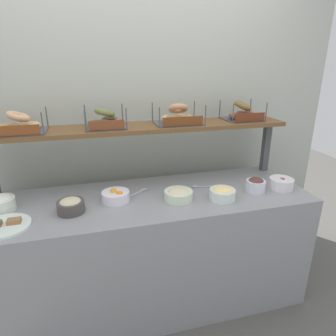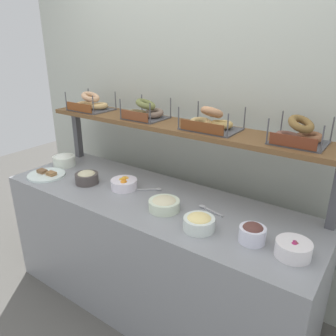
{
  "view_description": "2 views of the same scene",
  "coord_description": "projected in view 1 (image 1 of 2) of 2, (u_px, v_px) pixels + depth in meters",
  "views": [
    {
      "loc": [
        -0.36,
        -1.76,
        1.71
      ],
      "look_at": [
        0.12,
        0.04,
        1.03
      ],
      "focal_mm": 31.58,
      "sensor_mm": 36.0,
      "label": 1
    },
    {
      "loc": [
        1.2,
        -1.51,
        1.81
      ],
      "look_at": [
        0.12,
        0.01,
        1.08
      ],
      "focal_mm": 35.79,
      "sensor_mm": 36.0,
      "label": 2
    }
  ],
  "objects": [
    {
      "name": "bowl_potato_salad",
      "position": [
        178.0,
        194.0,
        1.93
      ],
      "size": [
        0.19,
        0.19,
        0.08
      ],
      "color": "silver",
      "rests_on": "deli_counter"
    },
    {
      "name": "bowl_egg_salad",
      "position": [
        222.0,
        193.0,
        1.93
      ],
      "size": [
        0.17,
        0.17,
        0.09
      ],
      "color": "white",
      "rests_on": "deli_counter"
    },
    {
      "name": "bowl_tuna_salad",
      "position": [
        71.0,
        205.0,
        1.76
      ],
      "size": [
        0.16,
        0.16,
        0.09
      ],
      "color": "#4B4341",
      "rests_on": "deli_counter"
    },
    {
      "name": "serving_spoon_by_edge",
      "position": [
        140.0,
        191.0,
        2.04
      ],
      "size": [
        0.15,
        0.12,
        0.01
      ],
      "color": "#B7B7BC",
      "rests_on": "deli_counter"
    },
    {
      "name": "bowl_beet_salad",
      "position": [
        281.0,
        183.0,
        2.09
      ],
      "size": [
        0.17,
        0.17,
        0.08
      ],
      "color": "white",
      "rests_on": "deli_counter"
    },
    {
      "name": "serving_spoon_near_plate",
      "position": [
        200.0,
        187.0,
        2.12
      ],
      "size": [
        0.18,
        0.06,
        0.01
      ],
      "color": "#B7B7BC",
      "rests_on": "deli_counter"
    },
    {
      "name": "serving_plate_white",
      "position": [
        5.0,
        226.0,
        1.61
      ],
      "size": [
        0.27,
        0.27,
        0.04
      ],
      "color": "white",
      "rests_on": "deli_counter"
    },
    {
      "name": "back_wall",
      "position": [
        137.0,
        128.0,
        2.36
      ],
      "size": [
        3.33,
        0.06,
        2.4
      ],
      "primitive_type": "cube",
      "color": "#B5BBAE",
      "rests_on": "ground_plane"
    },
    {
      "name": "bagel_basket_plain",
      "position": [
        19.0,
        125.0,
        1.85
      ],
      "size": [
        0.31,
        0.25,
        0.14
      ],
      "color": "#4C4C51",
      "rests_on": "upper_shelf"
    },
    {
      "name": "ground_plane",
      "position": [
        154.0,
        297.0,
        2.27
      ],
      "size": [
        8.0,
        8.0,
        0.0
      ],
      "primitive_type": "plane",
      "color": "#595651"
    },
    {
      "name": "bowl_chocolate_spread",
      "position": [
        256.0,
        185.0,
        2.04
      ],
      "size": [
        0.13,
        0.13,
        0.1
      ],
      "color": "white",
      "rests_on": "deli_counter"
    },
    {
      "name": "bowl_fruit_salad",
      "position": [
        116.0,
        196.0,
        1.91
      ],
      "size": [
        0.18,
        0.18,
        0.08
      ],
      "color": "white",
      "rests_on": "deli_counter"
    },
    {
      "name": "shelf_riser_right",
      "position": [
        266.0,
        147.0,
        2.4
      ],
      "size": [
        0.05,
        0.05,
        0.4
      ],
      "primitive_type": "cube",
      "color": "#4C4C51",
      "rests_on": "deli_counter"
    },
    {
      "name": "bagel_basket_cinnamon_raisin",
      "position": [
        242.0,
        113.0,
        2.26
      ],
      "size": [
        0.29,
        0.26,
        0.15
      ],
      "color": "#4C4C51",
      "rests_on": "upper_shelf"
    },
    {
      "name": "bowl_cream_cheese",
      "position": [
        0.0,
        203.0,
        1.78
      ],
      "size": [
        0.17,
        0.17,
        0.1
      ],
      "color": "white",
      "rests_on": "deli_counter"
    },
    {
      "name": "deli_counter",
      "position": [
        153.0,
        250.0,
        2.13
      ],
      "size": [
        2.13,
        0.7,
        0.85
      ],
      "primitive_type": "cube",
      "color": "gray",
      "rests_on": "ground_plane"
    },
    {
      "name": "upper_shelf",
      "position": [
        143.0,
        127.0,
        2.08
      ],
      "size": [
        2.09,
        0.32,
        0.03
      ],
      "primitive_type": "cube",
      "color": "brown",
      "rests_on": "shelf_riser_left"
    },
    {
      "name": "bagel_basket_sesame",
      "position": [
        178.0,
        117.0,
        2.12
      ],
      "size": [
        0.34,
        0.26,
        0.16
      ],
      "color": "#4C4C51",
      "rests_on": "upper_shelf"
    },
    {
      "name": "bagel_basket_poppy",
      "position": [
        105.0,
        120.0,
        2.0
      ],
      "size": [
        0.28,
        0.25,
        0.14
      ],
      "color": "#4C4C51",
      "rests_on": "upper_shelf"
    }
  ]
}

